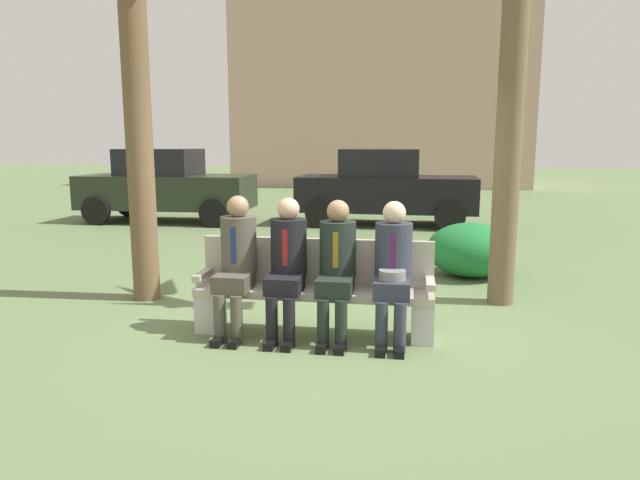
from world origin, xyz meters
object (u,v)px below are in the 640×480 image
Objects in this scene: parked_car_near at (166,186)px; parked_car_far at (385,187)px; seated_man_centerright at (337,263)px; park_bench at (314,289)px; building_backdrop at (382,84)px; seated_man_rightmost at (393,265)px; seated_man_centerleft at (287,260)px; seated_man_leftmost at (236,258)px; shrub_near_bench at (471,250)px.

parked_car_near and parked_car_far have the same top height.
parked_car_far is at bearing 89.22° from seated_man_centerright.
park_bench is 0.57× the size of parked_car_far.
park_bench is 21.81m from building_backdrop.
seated_man_centerright reaches higher than seated_man_rightmost.
seated_man_centerleft is 0.98m from seated_man_rightmost.
parked_car_near is at bearing 118.48° from seated_man_leftmost.
seated_man_rightmost is 0.33× the size of parked_car_near.
shrub_near_bench is at bearing 54.71° from seated_man_centerleft.
seated_man_leftmost is at bearing -97.93° from parked_car_far.
parked_car_near is 5.05m from parked_car_far.
parked_car_far is (5.05, 0.28, 0.00)m from parked_car_near.
seated_man_rightmost is at bearing -86.91° from parked_car_far.
parked_car_far is at bearing 87.46° from park_bench.
park_bench is at bearing 9.87° from seated_man_leftmost.
seated_man_leftmost is at bearing -61.52° from parked_car_near.
seated_man_rightmost is 2.96m from shrub_near_bench.
seated_man_leftmost is at bearing 179.85° from seated_man_centerright.
building_backdrop is (-0.82, 13.94, 3.61)m from parked_car_far.
parked_car_near is 0.31× the size of building_backdrop.
building_backdrop reaches higher than seated_man_leftmost.
parked_car_near is (-4.94, 7.35, 0.11)m from seated_man_centerright.
building_backdrop is (0.25, 21.56, 3.71)m from seated_man_leftmost.
parked_car_near is (-6.43, 4.58, 0.47)m from shrub_near_bench.
shrub_near_bench is at bearing -74.05° from parked_car_far.
seated_man_centerright reaches higher than shrub_near_bench.
parked_car_far reaches higher than seated_man_leftmost.
seated_man_leftmost is (-0.73, -0.13, 0.30)m from park_bench.
shrub_near_bench is (2.45, 2.77, -0.37)m from seated_man_leftmost.
seated_man_centerleft is 1.01× the size of seated_man_centerright.
building_backdrop is at bearing 90.65° from seated_man_centerleft.
parked_car_near reaches higher than seated_man_centerright.
building_backdrop is (-0.24, 21.56, 3.71)m from seated_man_centerleft.
seated_man_centerright is (0.23, -0.13, 0.29)m from park_bench.
seated_man_leftmost is 3.72m from shrub_near_bench.
parked_car_far is at bearing 93.09° from seated_man_rightmost.
parked_car_far is 0.31× the size of building_backdrop.
seated_man_rightmost is (0.74, -0.14, 0.29)m from park_bench.
park_bench is 1.90× the size of shrub_near_bench.
seated_man_rightmost is (1.47, -0.01, -0.02)m from seated_man_leftmost.
shrub_near_bench is at bearing 56.92° from park_bench.
parked_car_far is at bearing 85.71° from seated_man_centerleft.
seated_man_leftmost is 1.01× the size of seated_man_centerleft.
seated_man_centerleft reaches higher than seated_man_rightmost.
seated_man_rightmost is at bearing -86.74° from building_backdrop.
shrub_near_bench is (1.72, 2.64, -0.06)m from park_bench.
parked_car_far reaches higher than shrub_near_bench.
seated_man_centerright is 0.10× the size of building_backdrop.
parked_car_near reaches higher than park_bench.
seated_man_leftmost is 0.10× the size of building_backdrop.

